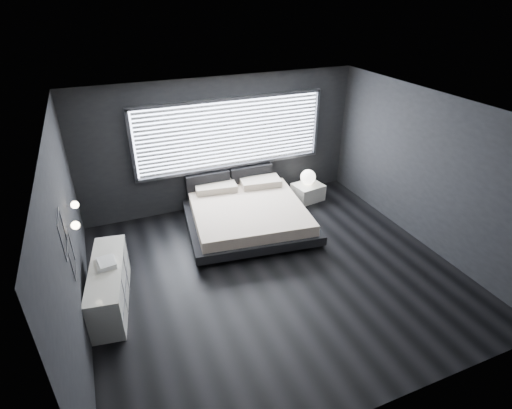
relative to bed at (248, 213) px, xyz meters
name	(u,v)px	position (x,y,z in m)	size (l,w,h in m)	color
room	(277,201)	(-0.12, -1.60, 1.11)	(6.04, 6.00, 2.80)	black
window	(231,134)	(0.08, 1.10, 1.32)	(4.14, 0.09, 1.52)	white
headboard	(230,181)	(-0.01, 1.04, 0.28)	(1.96, 0.16, 0.52)	black
sconce_near	(75,225)	(-3.01, -1.55, 1.31)	(0.18, 0.11, 0.11)	silver
sconce_far	(75,205)	(-3.01, -0.95, 1.31)	(0.18, 0.11, 0.11)	silver
wall_art_upper	(62,234)	(-3.10, -2.15, 1.56)	(0.01, 0.48, 0.48)	#47474C
wall_art_lower	(71,255)	(-3.10, -1.90, 1.09)	(0.01, 0.48, 0.48)	#47474C
bed	(248,213)	(0.00, 0.00, 0.00)	(2.71, 2.61, 0.63)	black
nightstand	(308,192)	(1.70, 0.56, -0.11)	(0.63, 0.53, 0.37)	white
orb_lamp	(308,177)	(1.71, 0.61, 0.25)	(0.34, 0.34, 0.34)	white
dresser	(110,285)	(-2.77, -1.31, 0.05)	(0.74, 1.76, 0.68)	white
book_stack	(106,263)	(-2.75, -1.25, 0.42)	(0.29, 0.38, 0.07)	white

